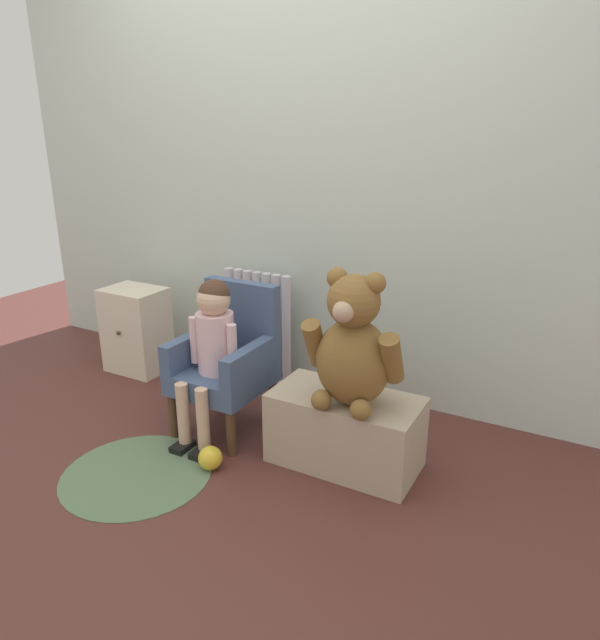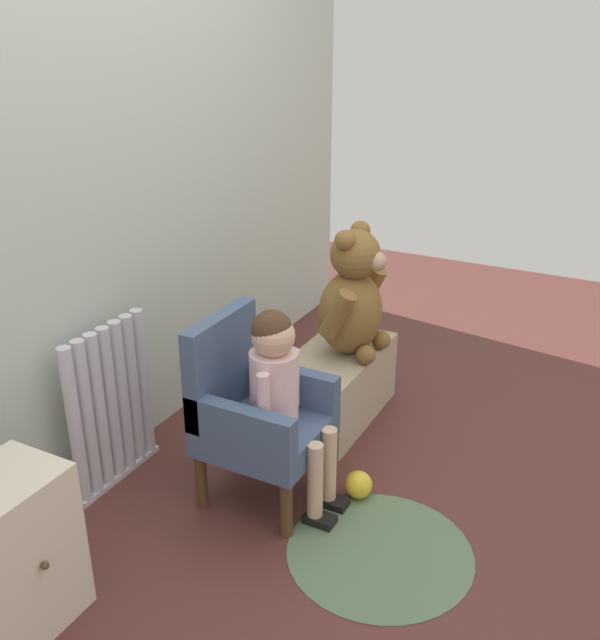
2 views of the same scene
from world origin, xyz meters
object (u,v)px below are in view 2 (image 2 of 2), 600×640
(large_teddy_bear, at_px, (353,298))
(child_figure, at_px, (280,382))
(small_dresser, at_px, (10,556))
(toy_ball, at_px, (359,485))
(floor_rug, at_px, (380,552))
(child_armchair, at_px, (254,411))
(radiator, at_px, (111,406))
(low_bench, at_px, (336,385))

(large_teddy_bear, bearing_deg, child_figure, -177.66)
(small_dresser, distance_m, toy_ball, 1.22)
(floor_rug, bearing_deg, child_figure, 77.08)
(child_armchair, bearing_deg, radiator, 107.86)
(large_teddy_bear, bearing_deg, toy_ball, -152.58)
(low_bench, relative_size, large_teddy_bear, 1.13)
(small_dresser, distance_m, child_armchair, 0.92)
(radiator, height_order, toy_ball, radiator)
(radiator, relative_size, low_bench, 1.01)
(low_bench, bearing_deg, floor_rug, -145.24)
(large_teddy_bear, height_order, toy_ball, large_teddy_bear)
(radiator, relative_size, child_armchair, 0.91)
(child_figure, relative_size, large_teddy_bear, 1.35)
(floor_rug, bearing_deg, small_dresser, 132.90)
(child_armchair, distance_m, floor_rug, 0.65)
(child_figure, xyz_separation_m, floor_rug, (-0.10, -0.43, -0.49))
(child_armchair, xyz_separation_m, floor_rug, (-0.10, -0.54, -0.35))
(small_dresser, height_order, floor_rug, small_dresser)
(child_armchair, bearing_deg, small_dresser, 161.81)
(large_teddy_bear, bearing_deg, floor_rug, -149.33)
(toy_ball, bearing_deg, large_teddy_bear, 27.42)
(large_teddy_bear, bearing_deg, small_dresser, 166.52)
(child_figure, height_order, large_teddy_bear, large_teddy_bear)
(large_teddy_bear, bearing_deg, child_armchair, 172.86)
(small_dresser, xyz_separation_m, large_teddy_bear, (1.54, -0.37, 0.31))
(small_dresser, height_order, large_teddy_bear, large_teddy_bear)
(radiator, relative_size, floor_rug, 1.01)
(floor_rug, bearing_deg, low_bench, 34.76)
(child_figure, height_order, toy_ball, child_figure)
(large_teddy_bear, bearing_deg, low_bench, 133.25)
(child_armchair, distance_m, child_figure, 0.18)
(radiator, distance_m, child_figure, 0.68)
(child_armchair, height_order, low_bench, child_armchair)
(large_teddy_bear, distance_m, floor_rug, 1.06)
(child_figure, bearing_deg, large_teddy_bear, 2.34)
(toy_ball, bearing_deg, child_armchair, 112.67)
(child_figure, relative_size, floor_rug, 1.20)
(radiator, relative_size, small_dresser, 1.27)
(small_dresser, relative_size, large_teddy_bear, 0.89)
(small_dresser, bearing_deg, child_armchair, -18.19)
(radiator, bearing_deg, toy_ball, -70.15)
(radiator, height_order, low_bench, radiator)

